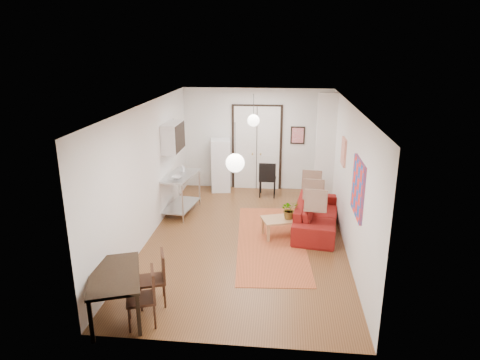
# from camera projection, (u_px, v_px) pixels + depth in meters

# --- Properties ---
(floor) EXTENTS (7.00, 7.00, 0.00)m
(floor) POSITION_uv_depth(u_px,v_px,m) (246.00, 238.00, 9.35)
(floor) COLOR brown
(floor) RESTS_ON ground
(ceiling) EXTENTS (4.20, 7.00, 0.02)m
(ceiling) POSITION_uv_depth(u_px,v_px,m) (246.00, 105.00, 8.47)
(ceiling) COLOR white
(ceiling) RESTS_ON wall_back
(wall_back) EXTENTS (4.20, 0.02, 2.90)m
(wall_back) POSITION_uv_depth(u_px,v_px,m) (257.00, 139.00, 12.23)
(wall_back) COLOR silver
(wall_back) RESTS_ON floor
(wall_front) EXTENTS (4.20, 0.02, 2.90)m
(wall_front) POSITION_uv_depth(u_px,v_px,m) (222.00, 252.00, 5.59)
(wall_front) COLOR silver
(wall_front) RESTS_ON floor
(wall_left) EXTENTS (0.02, 7.00, 2.90)m
(wall_left) POSITION_uv_depth(u_px,v_px,m) (148.00, 172.00, 9.11)
(wall_left) COLOR silver
(wall_left) RESTS_ON floor
(wall_right) EXTENTS (0.02, 7.00, 2.90)m
(wall_right) POSITION_uv_depth(u_px,v_px,m) (349.00, 178.00, 8.70)
(wall_right) COLOR silver
(wall_right) RESTS_ON floor
(double_doors) EXTENTS (1.44, 0.06, 2.50)m
(double_doors) POSITION_uv_depth(u_px,v_px,m) (257.00, 148.00, 12.26)
(double_doors) COLOR white
(double_doors) RESTS_ON wall_back
(stub_partition) EXTENTS (0.50, 0.10, 2.90)m
(stub_partition) POSITION_uv_depth(u_px,v_px,m) (325.00, 149.00, 11.15)
(stub_partition) COLOR silver
(stub_partition) RESTS_ON floor
(wall_cabinet) EXTENTS (0.35, 1.00, 0.70)m
(wall_cabinet) POSITION_uv_depth(u_px,v_px,m) (173.00, 137.00, 10.38)
(wall_cabinet) COLOR white
(wall_cabinet) RESTS_ON wall_left
(painting_popart) EXTENTS (0.05, 1.00, 1.00)m
(painting_popart) POSITION_uv_depth(u_px,v_px,m) (358.00, 188.00, 7.46)
(painting_popart) COLOR red
(painting_popart) RESTS_ON wall_right
(painting_abstract) EXTENTS (0.05, 0.50, 0.60)m
(painting_abstract) POSITION_uv_depth(u_px,v_px,m) (344.00, 152.00, 9.36)
(painting_abstract) COLOR #F5EBCC
(painting_abstract) RESTS_ON wall_right
(poster_back) EXTENTS (0.40, 0.03, 0.50)m
(poster_back) POSITION_uv_depth(u_px,v_px,m) (298.00, 135.00, 12.04)
(poster_back) COLOR red
(poster_back) RESTS_ON wall_back
(print_left) EXTENTS (0.03, 0.44, 0.54)m
(print_left) POSITION_uv_depth(u_px,v_px,m) (172.00, 131.00, 10.86)
(print_left) COLOR #945F3E
(print_left) RESTS_ON wall_left
(pendant_back) EXTENTS (0.30, 0.30, 0.80)m
(pendant_back) POSITION_uv_depth(u_px,v_px,m) (253.00, 120.00, 10.56)
(pendant_back) COLOR white
(pendant_back) RESTS_ON ceiling
(pendant_front) EXTENTS (0.30, 0.30, 0.80)m
(pendant_front) POSITION_uv_depth(u_px,v_px,m) (235.00, 163.00, 6.77)
(pendant_front) COLOR white
(pendant_front) RESTS_ON ceiling
(kilim_rug) EXTENTS (1.71, 3.88, 0.01)m
(kilim_rug) POSITION_uv_depth(u_px,v_px,m) (271.00, 241.00, 9.22)
(kilim_rug) COLOR #BF562F
(kilim_rug) RESTS_ON floor
(sofa) EXTENTS (2.41, 1.22, 0.67)m
(sofa) POSITION_uv_depth(u_px,v_px,m) (317.00, 215.00, 9.75)
(sofa) COLOR maroon
(sofa) RESTS_ON floor
(coffee_table) EXTENTS (1.08, 0.81, 0.43)m
(coffee_table) POSITION_uv_depth(u_px,v_px,m) (285.00, 221.00, 9.34)
(coffee_table) COLOR tan
(coffee_table) RESTS_ON floor
(potted_plant) EXTENTS (0.43, 0.46, 0.42)m
(potted_plant) POSITION_uv_depth(u_px,v_px,m) (290.00, 209.00, 9.25)
(potted_plant) COLOR #3D692F
(potted_plant) RESTS_ON coffee_table
(kitchen_counter) EXTENTS (0.82, 1.37, 0.99)m
(kitchen_counter) POSITION_uv_depth(u_px,v_px,m) (180.00, 188.00, 10.58)
(kitchen_counter) COLOR #B8BABD
(kitchen_counter) RESTS_ON floor
(bowl) EXTENTS (0.28, 0.28, 0.06)m
(bowl) POSITION_uv_depth(u_px,v_px,m) (177.00, 177.00, 10.18)
(bowl) COLOR silver
(bowl) RESTS_ON kitchen_counter
(soap_bottle) EXTENTS (0.11, 0.11, 0.21)m
(soap_bottle) POSITION_uv_depth(u_px,v_px,m) (182.00, 168.00, 10.68)
(soap_bottle) COLOR teal
(soap_bottle) RESTS_ON kitchen_counter
(fridge) EXTENTS (0.60, 0.60, 1.51)m
(fridge) POSITION_uv_depth(u_px,v_px,m) (221.00, 165.00, 12.20)
(fridge) COLOR white
(fridge) RESTS_ON floor
(dining_table) EXTENTS (1.14, 1.48, 0.72)m
(dining_table) POSITION_uv_depth(u_px,v_px,m) (114.00, 278.00, 6.51)
(dining_table) COLOR black
(dining_table) RESTS_ON floor
(dining_chair_near) EXTENTS (0.54, 0.66, 0.89)m
(dining_chair_near) POSITION_uv_depth(u_px,v_px,m) (153.00, 272.00, 6.92)
(dining_chair_near) COLOR #381F12
(dining_chair_near) RESTS_ON floor
(dining_chair_far) EXTENTS (0.54, 0.66, 0.89)m
(dining_chair_far) POSITION_uv_depth(u_px,v_px,m) (142.00, 291.00, 6.41)
(dining_chair_far) COLOR #381F12
(dining_chair_far) RESTS_ON floor
(black_side_chair) EXTENTS (0.46, 0.46, 0.99)m
(black_side_chair) POSITION_uv_depth(u_px,v_px,m) (268.00, 175.00, 11.89)
(black_side_chair) COLOR black
(black_side_chair) RESTS_ON floor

